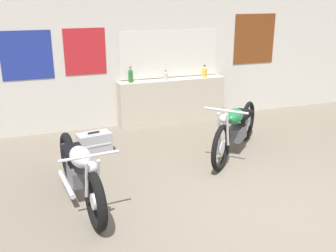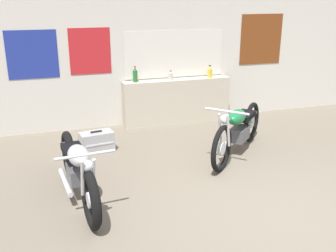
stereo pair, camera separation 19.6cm
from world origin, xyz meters
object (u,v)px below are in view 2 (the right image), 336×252
(bottle_leftmost, at_px, (135,75))
(bottle_center, at_px, (210,72))
(motorcycle_green, at_px, (238,129))
(bottle_left_center, at_px, (171,76))
(motorcycle_silver, at_px, (78,169))
(hard_case_silver, at_px, (97,142))

(bottle_leftmost, relative_size, bottle_center, 1.21)
(motorcycle_green, bearing_deg, bottle_left_center, 105.58)
(bottle_leftmost, bearing_deg, motorcycle_silver, -117.38)
(bottle_leftmost, xyz_separation_m, bottle_center, (1.45, -0.05, -0.02))
(bottle_left_center, relative_size, bottle_center, 0.74)
(bottle_leftmost, distance_m, motorcycle_green, 2.23)
(bottle_leftmost, height_order, hard_case_silver, bottle_leftmost)
(bottle_center, distance_m, hard_case_silver, 2.64)
(motorcycle_silver, bearing_deg, motorcycle_green, 15.65)
(bottle_left_center, bearing_deg, hard_case_silver, -146.92)
(motorcycle_green, distance_m, hard_case_silver, 2.22)
(bottle_center, bearing_deg, motorcycle_green, -98.69)
(bottle_leftmost, height_order, motorcycle_silver, bottle_leftmost)
(hard_case_silver, bearing_deg, motorcycle_silver, -105.63)
(bottle_center, xyz_separation_m, motorcycle_green, (-0.27, -1.76, -0.54))
(bottle_center, distance_m, motorcycle_green, 1.86)
(motorcycle_silver, bearing_deg, hard_case_silver, 74.37)
(hard_case_silver, bearing_deg, bottle_left_center, 33.08)
(motorcycle_silver, height_order, hard_case_silver, motorcycle_silver)
(bottle_left_center, bearing_deg, bottle_leftmost, 179.78)
(bottle_center, distance_m, motorcycle_silver, 3.72)
(bottle_leftmost, distance_m, bottle_center, 1.45)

